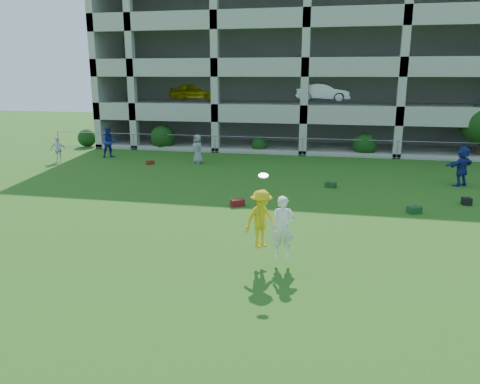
% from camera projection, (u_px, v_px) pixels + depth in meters
% --- Properties ---
extents(ground, '(100.00, 100.00, 0.00)m').
position_uv_depth(ground, '(247.00, 268.00, 13.05)').
color(ground, '#235114').
rests_on(ground, ground).
extents(bystander_a, '(1.23, 1.21, 1.99)m').
position_uv_depth(bystander_a, '(109.00, 142.00, 30.20)').
color(bystander_a, navy).
rests_on(bystander_a, ground).
extents(bystander_b, '(0.98, 0.59, 1.55)m').
position_uv_depth(bystander_b, '(58.00, 150.00, 28.58)').
color(bystander_b, silver).
rests_on(bystander_b, ground).
extents(bystander_c, '(1.02, 0.96, 1.76)m').
position_uv_depth(bystander_c, '(197.00, 149.00, 28.15)').
color(bystander_c, gray).
rests_on(bystander_c, ground).
extents(bystander_d, '(1.73, 1.62, 1.94)m').
position_uv_depth(bystander_d, '(462.00, 166.00, 22.43)').
color(bystander_d, navy).
rests_on(bystander_d, ground).
extents(bag_red_a, '(0.63, 0.55, 0.28)m').
position_uv_depth(bag_red_a, '(237.00, 203.00, 19.13)').
color(bag_red_a, '#51110D').
rests_on(bag_red_a, ground).
extents(bag_green_c, '(0.61, 0.55, 0.26)m').
position_uv_depth(bag_green_c, '(414.00, 210.00, 18.16)').
color(bag_green_c, '#143814').
rests_on(bag_green_c, ground).
extents(crate_d, '(0.38, 0.38, 0.30)m').
position_uv_depth(crate_d, '(467.00, 201.00, 19.31)').
color(crate_d, black).
rests_on(crate_d, ground).
extents(bag_red_f, '(0.49, 0.53, 0.24)m').
position_uv_depth(bag_red_f, '(150.00, 162.00, 28.01)').
color(bag_red_f, '#581A0F').
rests_on(bag_red_f, ground).
extents(bag_green_g, '(0.56, 0.43, 0.25)m').
position_uv_depth(bag_green_g, '(331.00, 185.00, 22.30)').
color(bag_green_g, '#143717').
rests_on(bag_green_g, ground).
extents(frisbee_contest, '(1.56, 1.18, 2.41)m').
position_uv_depth(frisbee_contest, '(268.00, 221.00, 13.00)').
color(frisbee_contest, yellow).
rests_on(frisbee_contest, ground).
extents(parking_garage, '(30.00, 14.00, 12.00)m').
position_uv_depth(parking_garage, '(313.00, 65.00, 37.86)').
color(parking_garage, '#9E998C').
rests_on(parking_garage, ground).
extents(fence, '(36.06, 0.06, 1.20)m').
position_uv_depth(fence, '(302.00, 147.00, 30.93)').
color(fence, gray).
rests_on(fence, ground).
extents(shrub_row, '(34.38, 2.52, 3.50)m').
position_uv_depth(shrub_row, '(375.00, 133.00, 30.45)').
color(shrub_row, '#163D11').
rests_on(shrub_row, ground).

